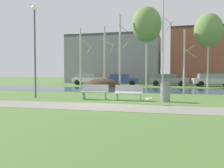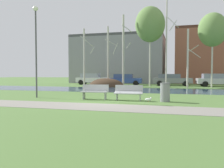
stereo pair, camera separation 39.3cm
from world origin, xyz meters
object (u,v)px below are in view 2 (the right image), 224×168
object	(u,v)px
bench_left	(95,91)
trash_bin	(165,92)
parked_sedan_second_blue	(125,79)
parked_wagon_fourth_silver	(217,80)
parked_hatch_third_grey	(171,79)
bench_right	(129,92)
streetlamp	(36,37)
parked_van_nearest_white	(92,79)
seagull	(148,99)

from	to	relation	value
bench_left	trash_bin	distance (m)	4.07
parked_sedan_second_blue	parked_wagon_fourth_silver	distance (m)	10.95
trash_bin	parked_hatch_third_grey	size ratio (longest dim) A/B	0.21
bench_right	streetlamp	distance (m)	6.85
trash_bin	parked_wagon_fourth_silver	size ratio (longest dim) A/B	0.21
bench_left	parked_van_nearest_white	size ratio (longest dim) A/B	0.36
seagull	parked_van_nearest_white	xyz separation A→B (m)	(-9.87, 17.76, 0.67)
parked_sedan_second_blue	parked_wagon_fourth_silver	world-z (taller)	parked_wagon_fourth_silver
bench_left	trash_bin	bearing A→B (deg)	-1.14
parked_sedan_second_blue	bench_left	bearing A→B (deg)	-83.45
parked_van_nearest_white	streetlamp	bearing A→B (deg)	-81.08
seagull	parked_van_nearest_white	world-z (taller)	parked_van_nearest_white
bench_right	parked_sedan_second_blue	distance (m)	17.30
parked_sedan_second_blue	parked_van_nearest_white	bearing A→B (deg)	173.31
bench_right	parked_sedan_second_blue	xyz separation A→B (m)	(-3.97, 16.84, 0.29)
seagull	parked_sedan_second_blue	xyz separation A→B (m)	(-5.14, 17.20, 0.63)
parked_van_nearest_white	parked_hatch_third_grey	world-z (taller)	parked_van_nearest_white
trash_bin	parked_hatch_third_grey	world-z (taller)	parked_hatch_third_grey
bench_left	streetlamp	distance (m)	5.16
parked_van_nearest_white	parked_hatch_third_grey	distance (m)	10.52
bench_right	trash_bin	bearing A→B (deg)	-2.29
parked_sedan_second_blue	parked_wagon_fourth_silver	xyz separation A→B (m)	(10.95, -0.11, 0.03)
seagull	parked_hatch_third_grey	bearing A→B (deg)	87.91
seagull	parked_hatch_third_grey	xyz separation A→B (m)	(0.64, 17.66, 0.64)
seagull	streetlamp	xyz separation A→B (m)	(-7.15, 0.39, 3.68)
bench_left	seagull	xyz separation A→B (m)	(3.21, -0.36, -0.34)
bench_left	parked_hatch_third_grey	distance (m)	17.72
bench_left	streetlamp	xyz separation A→B (m)	(-3.94, 0.03, 3.34)
bench_right	parked_sedan_second_blue	size ratio (longest dim) A/B	0.39
parked_van_nearest_white	parked_sedan_second_blue	distance (m)	4.76
seagull	streetlamp	distance (m)	8.05
bench_left	parked_hatch_third_grey	xyz separation A→B (m)	(3.86, 17.30, 0.30)
bench_left	parked_wagon_fourth_silver	size ratio (longest dim) A/B	0.34
bench_left	bench_right	xyz separation A→B (m)	(2.04, 0.00, 0.00)
trash_bin	bench_right	bearing A→B (deg)	177.71
parked_wagon_fourth_silver	trash_bin	bearing A→B (deg)	-106.39
streetlamp	parked_wagon_fourth_silver	distance (m)	21.35
parked_hatch_third_grey	parked_van_nearest_white	bearing A→B (deg)	179.47
streetlamp	parked_wagon_fourth_silver	bearing A→B (deg)	52.22
parked_hatch_third_grey	bench_right	bearing A→B (deg)	-95.99
trash_bin	streetlamp	bearing A→B (deg)	179.22
parked_hatch_third_grey	parked_wagon_fourth_silver	bearing A→B (deg)	-6.25
bench_right	parked_van_nearest_white	distance (m)	19.45
seagull	parked_hatch_third_grey	distance (m)	17.68
parked_van_nearest_white	parked_hatch_third_grey	xyz separation A→B (m)	(10.52, -0.10, -0.03)
seagull	parked_wagon_fourth_silver	bearing A→B (deg)	71.26
trash_bin	streetlamp	distance (m)	8.65
streetlamp	seagull	bearing A→B (deg)	-3.12
bench_left	parked_hatch_third_grey	size ratio (longest dim) A/B	0.34
bench_right	streetlamp	size ratio (longest dim) A/B	0.28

